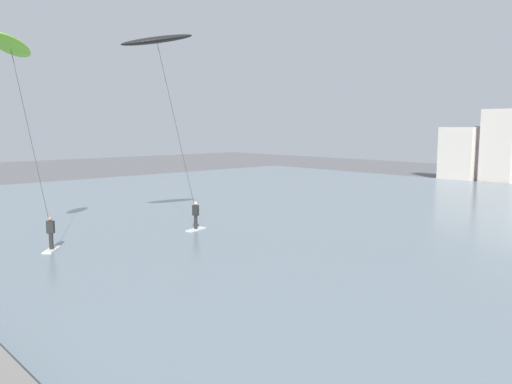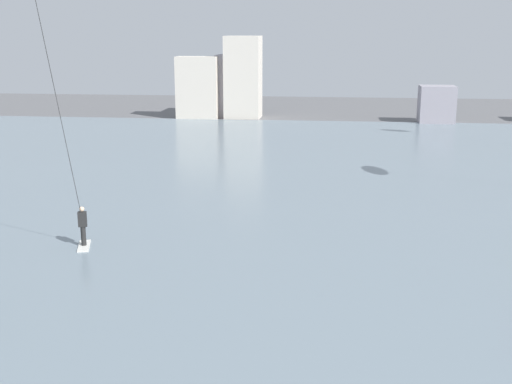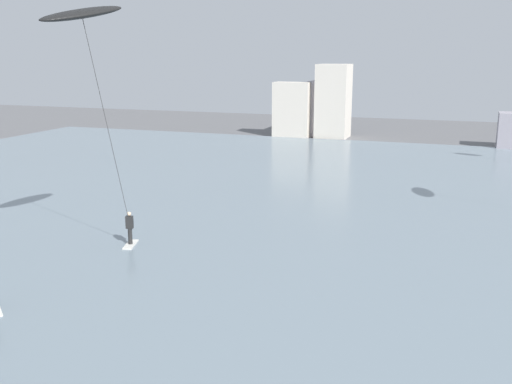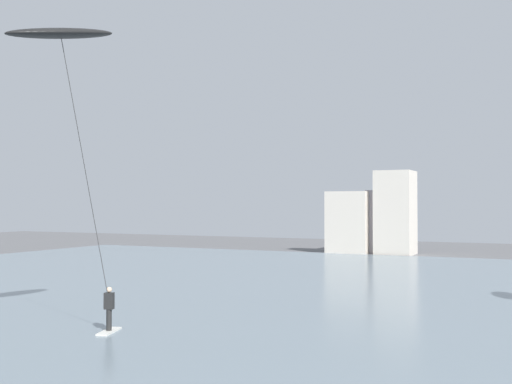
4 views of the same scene
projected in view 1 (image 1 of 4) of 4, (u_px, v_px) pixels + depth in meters
water_bay at (458, 226)px, 30.90m from camera, size 84.00×52.00×0.10m
kitesurfer_black at (160, 53)px, 27.34m from camera, size 2.61×4.79×11.14m
kitesurfer_lime at (14, 62)px, 23.70m from camera, size 3.46×3.16×10.28m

